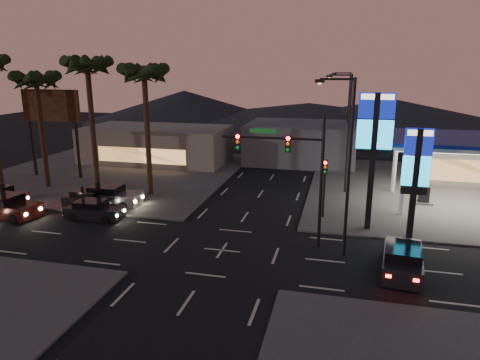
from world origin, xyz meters
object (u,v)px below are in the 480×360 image
(pylon_sign_tall, at_px, (375,135))
(traffic_signal_mast, at_px, (292,160))
(car_lane_b_mid, at_px, (90,200))
(car_lane_a_mid, at_px, (6,207))
(car_lane_a_front, at_px, (94,210))
(suv_station, at_px, (402,260))
(gas_station, at_px, (473,143))
(car_lane_b_front, at_px, (110,196))
(pylon_sign_short, at_px, (416,167))

(pylon_sign_tall, xyz_separation_m, traffic_signal_mast, (-4.74, -3.51, -1.17))
(traffic_signal_mast, bearing_deg, car_lane_b_mid, 168.19)
(car_lane_a_mid, height_order, car_lane_b_mid, car_lane_a_mid)
(car_lane_a_front, relative_size, suv_station, 0.87)
(gas_station, relative_size, car_lane_b_mid, 2.80)
(pylon_sign_tall, relative_size, car_lane_b_front, 1.82)
(pylon_sign_short, height_order, car_lane_a_front, pylon_sign_short)
(traffic_signal_mast, distance_m, car_lane_a_front, 14.94)
(pylon_sign_short, xyz_separation_m, car_lane_b_front, (-21.89, 1.67, -3.92))
(pylon_sign_short, distance_m, car_lane_a_front, 21.83)
(car_lane_b_mid, bearing_deg, traffic_signal_mast, -11.81)
(gas_station, bearing_deg, pylon_sign_short, -123.69)
(car_lane_a_front, distance_m, suv_station, 20.71)
(pylon_sign_short, bearing_deg, traffic_signal_mast, -160.87)
(pylon_sign_tall, height_order, car_lane_b_mid, pylon_sign_tall)
(gas_station, xyz_separation_m, car_lane_b_front, (-26.89, -5.83, -4.34))
(gas_station, height_order, traffic_signal_mast, traffic_signal_mast)
(car_lane_a_front, relative_size, car_lane_b_front, 0.84)
(pylon_sign_tall, height_order, suv_station, pylon_sign_tall)
(traffic_signal_mast, xyz_separation_m, car_lane_a_front, (-14.16, 1.16, -4.61))
(car_lane_a_front, bearing_deg, pylon_sign_tall, 7.10)
(car_lane_a_front, bearing_deg, gas_station, 18.54)
(gas_station, distance_m, traffic_signal_mast, 15.82)
(traffic_signal_mast, relative_size, car_lane_b_mid, 1.84)
(car_lane_a_mid, bearing_deg, car_lane_b_front, 35.17)
(gas_station, xyz_separation_m, pylon_sign_short, (-5.00, -7.50, -0.42))
(pylon_sign_tall, height_order, car_lane_a_front, pylon_sign_tall)
(gas_station, height_order, car_lane_a_front, gas_station)
(suv_station, bearing_deg, car_lane_a_mid, 174.80)
(gas_station, bearing_deg, car_lane_b_mid, -166.55)
(pylon_sign_tall, xyz_separation_m, car_lane_a_front, (-18.91, -2.35, -5.77))
(pylon_sign_short, relative_size, car_lane_b_front, 1.42)
(pylon_sign_short, height_order, traffic_signal_mast, traffic_signal_mast)
(car_lane_b_front, distance_m, suv_station, 21.90)
(pylon_sign_tall, height_order, traffic_signal_mast, pylon_sign_tall)
(gas_station, distance_m, car_lane_a_mid, 34.56)
(car_lane_a_mid, bearing_deg, suv_station, -5.20)
(suv_station, bearing_deg, traffic_signal_mast, 158.79)
(car_lane_b_mid, bearing_deg, car_lane_a_front, -52.64)
(car_lane_b_front, height_order, suv_station, car_lane_b_front)
(car_lane_b_mid, bearing_deg, car_lane_b_front, 37.21)
(car_lane_a_front, relative_size, car_lane_a_mid, 0.81)
(car_lane_a_mid, bearing_deg, pylon_sign_short, 5.12)
(car_lane_a_mid, bearing_deg, pylon_sign_tall, 7.86)
(car_lane_a_front, height_order, car_lane_a_mid, car_lane_a_mid)
(gas_station, xyz_separation_m, car_lane_a_front, (-26.41, -8.85, -4.46))
(traffic_signal_mast, height_order, suv_station, traffic_signal_mast)
(car_lane_b_front, bearing_deg, pylon_sign_short, -4.37)
(pylon_sign_tall, xyz_separation_m, suv_station, (1.49, -5.93, -5.68))
(gas_station, relative_size, car_lane_a_front, 2.93)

